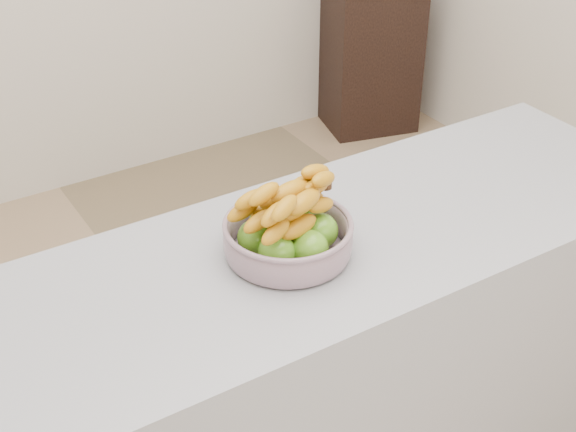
% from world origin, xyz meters
% --- Properties ---
extents(counter, '(2.00, 0.60, 0.90)m').
position_xyz_m(counter, '(0.00, -0.12, 0.45)').
color(counter, '#97989F').
rests_on(counter, ground).
extents(cabinet, '(0.52, 0.46, 0.81)m').
position_xyz_m(cabinet, '(1.65, 1.78, 0.40)').
color(cabinet, black).
rests_on(cabinet, ground).
extents(fruit_bowl, '(0.29, 0.29, 0.18)m').
position_xyz_m(fruit_bowl, '(-0.04, -0.12, 0.96)').
color(fruit_bowl, '#9AA7B9').
rests_on(fruit_bowl, counter).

